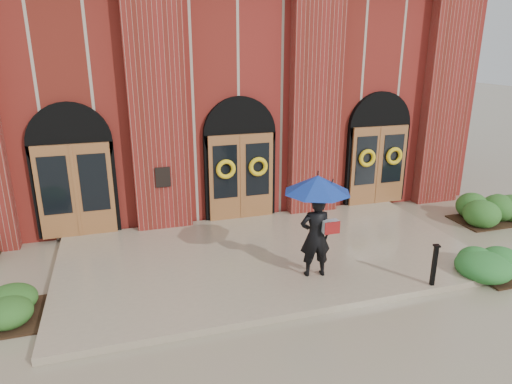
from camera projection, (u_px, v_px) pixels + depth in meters
name	position (u px, v px, depth m)	size (l,w,h in m)	color
ground	(271.00, 261.00, 11.17)	(90.00, 90.00, 0.00)	gray
landing	(269.00, 256.00, 11.28)	(10.00, 5.30, 0.15)	gray
church_building	(200.00, 85.00, 18.07)	(16.20, 12.53, 7.00)	maroon
man_with_umbrella	(317.00, 207.00, 9.71)	(1.62, 1.62, 2.31)	black
metal_post	(434.00, 264.00, 9.62)	(0.15, 0.15, 0.93)	black
hedge_wall_right	(505.00, 207.00, 13.76)	(2.86, 1.15, 0.73)	#295A1F
hedge_front_left	(3.00, 308.00, 8.73)	(1.41, 1.21, 0.50)	#26521C
hedge_front_right	(504.00, 258.00, 10.68)	(1.60, 1.37, 0.56)	#236126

